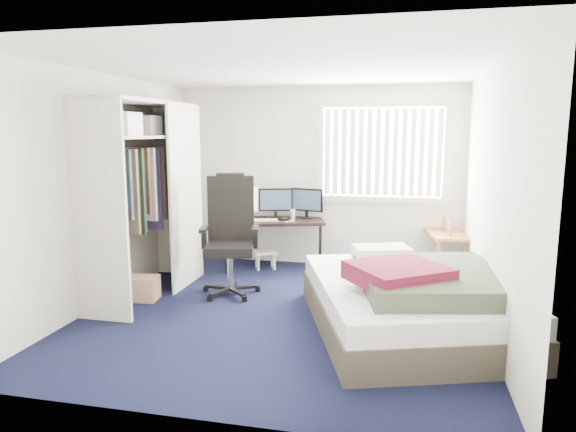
% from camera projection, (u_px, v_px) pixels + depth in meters
% --- Properties ---
extents(ground, '(4.20, 4.20, 0.00)m').
position_uv_depth(ground, '(283.00, 312.00, 5.39)').
color(ground, black).
rests_on(ground, ground).
extents(room_shell, '(4.20, 4.20, 4.20)m').
position_uv_depth(room_shell, '(282.00, 169.00, 5.14)').
color(room_shell, silver).
rests_on(room_shell, ground).
extents(window_assembly, '(1.72, 0.09, 1.32)m').
position_uv_depth(window_assembly, '(382.00, 153.00, 6.90)').
color(window_assembly, white).
rests_on(window_assembly, ground).
extents(closet, '(0.64, 1.84, 2.22)m').
position_uv_depth(closet, '(144.00, 179.00, 5.79)').
color(closet, beige).
rests_on(closet, ground).
extents(desk, '(1.51, 1.01, 1.14)m').
position_uv_depth(desk, '(273.00, 216.00, 7.08)').
color(desk, black).
rests_on(desk, ground).
extents(office_chair, '(0.79, 0.79, 1.40)m').
position_uv_depth(office_chair, '(230.00, 247.00, 6.01)').
color(office_chair, black).
rests_on(office_chair, ground).
extents(footstool, '(0.38, 0.35, 0.25)m').
position_uv_depth(footstool, '(265.00, 255.00, 7.08)').
color(footstool, white).
rests_on(footstool, ground).
extents(nightstand, '(0.57, 0.92, 0.78)m').
position_uv_depth(nightstand, '(445.00, 237.00, 6.63)').
color(nightstand, brown).
rests_on(nightstand, ground).
extents(bed, '(2.29, 2.65, 0.73)m').
position_uv_depth(bed, '(408.00, 299.00, 4.88)').
color(bed, '#423B2F').
rests_on(bed, ground).
extents(pine_box, '(0.39, 0.31, 0.27)m').
position_uv_depth(pine_box, '(142.00, 288.00, 5.78)').
color(pine_box, tan).
rests_on(pine_box, ground).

